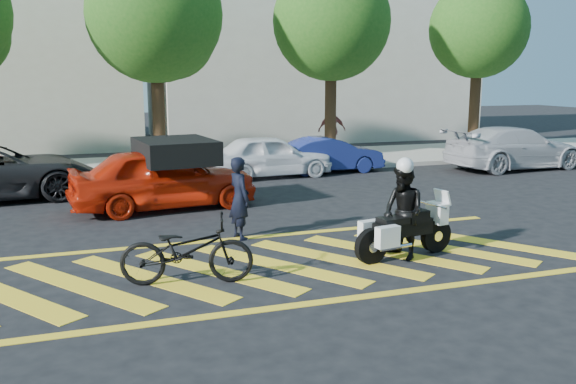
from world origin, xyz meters
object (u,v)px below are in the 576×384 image
object	(u,v)px
red_convertible	(164,178)
parked_mid_right	(270,156)
bicycle	(187,250)
officer_bike	(240,198)
parked_right	(329,155)
police_motorcycle	(404,231)
parked_far_right	(514,148)
officer_moto	(403,212)

from	to	relation	value
red_convertible	parked_mid_right	distance (m)	5.38
red_convertible	parked_mid_right	bearing A→B (deg)	-52.79
bicycle	red_convertible	size ratio (longest dim) A/B	0.46
officer_bike	parked_right	size ratio (longest dim) A/B	0.46
police_motorcycle	parked_right	xyz separation A→B (m)	(2.53, 9.54, 0.09)
police_motorcycle	parked_right	world-z (taller)	parked_right
red_convertible	parked_mid_right	xyz separation A→B (m)	(3.89, 3.72, -0.08)
parked_mid_right	parked_far_right	xyz separation A→B (m)	(8.60, -1.16, 0.05)
officer_moto	police_motorcycle	bearing A→B (deg)	56.85
officer_bike	police_motorcycle	size ratio (longest dim) A/B	0.79
parked_right	bicycle	bearing A→B (deg)	145.51
bicycle	parked_mid_right	bearing A→B (deg)	-12.57
parked_far_right	officer_moto	bearing A→B (deg)	129.17
officer_moto	parked_right	size ratio (longest dim) A/B	0.47
officer_bike	parked_far_right	bearing A→B (deg)	-74.44
bicycle	parked_mid_right	size ratio (longest dim) A/B	0.52
bicycle	police_motorcycle	world-z (taller)	bicycle
parked_far_right	red_convertible	bearing A→B (deg)	98.59
parked_mid_right	police_motorcycle	bearing A→B (deg)	175.48
bicycle	parked_right	xyz separation A→B (m)	(6.46, 9.65, 0.05)
bicycle	parked_right	world-z (taller)	parked_right
officer_bike	parked_mid_right	bearing A→B (deg)	-33.47
officer_bike	parked_far_right	xyz separation A→B (m)	(11.42, 5.88, -0.09)
bicycle	officer_moto	size ratio (longest dim) A/B	1.23
bicycle	parked_right	bearing A→B (deg)	-21.90
officer_bike	officer_moto	distance (m)	3.32
parked_mid_right	red_convertible	bearing A→B (deg)	131.47
parked_right	parked_far_right	xyz separation A→B (m)	(6.43, -1.40, 0.14)
red_convertible	parked_far_right	size ratio (longest dim) A/B	0.88
parked_mid_right	parked_right	size ratio (longest dim) A/B	1.11
officer_bike	police_motorcycle	xyz separation A→B (m)	(2.46, -2.26, -0.32)
parked_mid_right	parked_far_right	size ratio (longest dim) A/B	0.79
bicycle	officer_moto	bearing A→B (deg)	-76.39
red_convertible	bicycle	bearing A→B (deg)	169.46
red_convertible	officer_bike	bearing A→B (deg)	-168.67
bicycle	police_motorcycle	size ratio (longest dim) A/B	0.98
parked_mid_right	officer_moto	bearing A→B (deg)	175.39
red_convertible	parked_mid_right	world-z (taller)	red_convertible
police_motorcycle	parked_mid_right	distance (m)	9.31
police_motorcycle	officer_moto	distance (m)	0.34
police_motorcycle	red_convertible	world-z (taller)	red_convertible
officer_moto	parked_mid_right	bearing A→B (deg)	167.26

